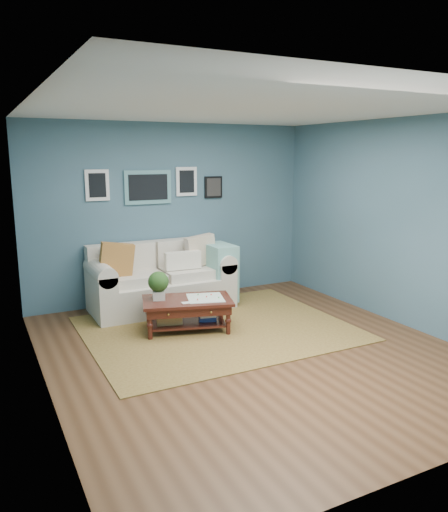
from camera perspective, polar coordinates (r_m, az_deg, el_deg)
room_shell at (r=5.56m, az=3.09°, el=2.53°), size 5.00×5.02×2.70m
area_rug at (r=6.56m, az=-0.78°, el=-8.27°), size 3.30×2.64×0.01m
loveseat at (r=7.38m, az=-6.61°, el=-2.61°), size 2.08×0.94×1.07m
coffee_table at (r=6.41m, az=-4.77°, el=-5.56°), size 1.26×0.95×0.79m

